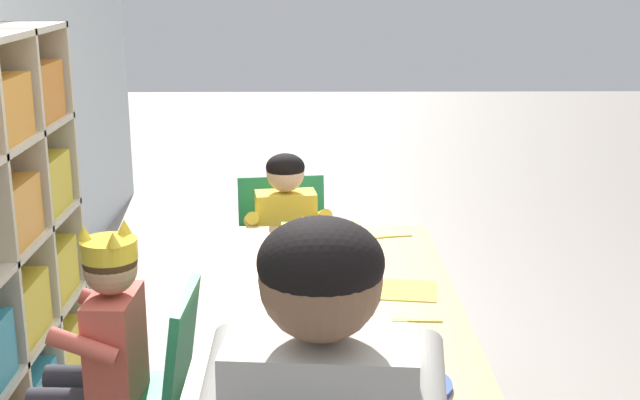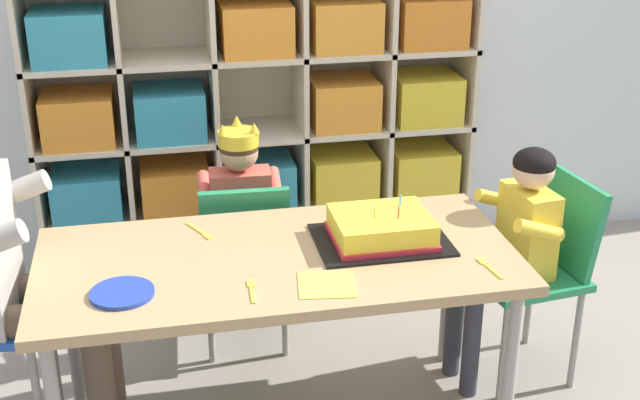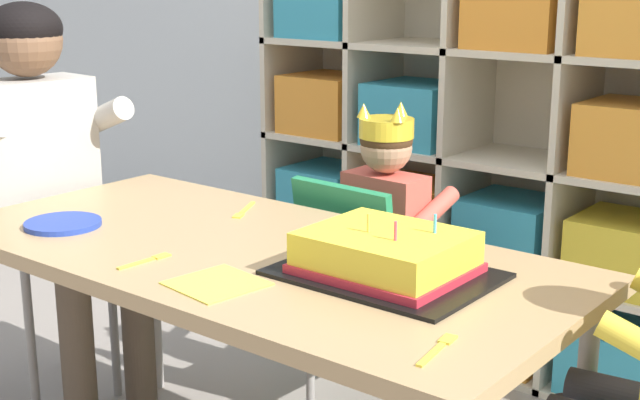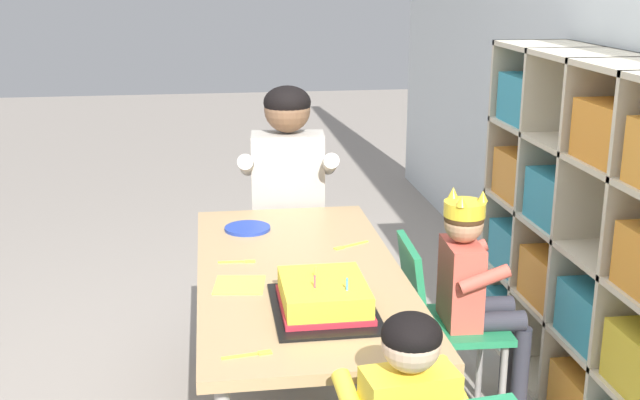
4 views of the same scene
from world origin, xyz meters
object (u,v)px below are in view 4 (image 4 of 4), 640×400
fork_near_child_seat (250,355)px  activity_table (300,284)px  classroom_chair_blue (440,317)px  adult_helper_seated (288,187)px  paper_plate_stack (248,228)px  fork_beside_plate_stack (349,246)px  birthday_cake_on_tray (324,298)px  fork_near_cake_tray (240,262)px  classroom_chair_adult_side (288,226)px  child_with_crown (474,280)px

fork_near_child_seat → activity_table: bearing=-117.3°
classroom_chair_blue → adult_helper_seated: bearing=34.8°
adult_helper_seated → paper_plate_stack: size_ratio=6.42×
adult_helper_seated → fork_beside_plate_stack: adult_helper_seated is taller
birthday_cake_on_tray → adult_helper_seated: bearing=179.4°
activity_table → fork_near_cake_tray: size_ratio=11.12×
activity_table → classroom_chair_adult_side: 0.88m
activity_table → fork_near_cake_tray: bearing=-117.9°
child_with_crown → paper_plate_stack: size_ratio=4.96×
classroom_chair_blue → paper_plate_stack: classroom_chair_blue is taller
activity_table → classroom_chair_blue: classroom_chair_blue is taller
birthday_cake_on_tray → paper_plate_stack: size_ratio=2.31×
child_with_crown → fork_beside_plate_stack: bearing=70.4°
fork_near_child_seat → fork_near_cake_tray: same height
paper_plate_stack → fork_near_child_seat: 1.01m
classroom_chair_blue → classroom_chair_adult_side: size_ratio=0.87×
fork_near_child_seat → fork_near_cake_tray: (-0.67, 0.00, 0.00)m
adult_helper_seated → fork_beside_plate_stack: size_ratio=8.05×
paper_plate_stack → fork_near_child_seat: paper_plate_stack is taller
classroom_chair_blue → paper_plate_stack: 0.78m
child_with_crown → fork_near_child_seat: child_with_crown is taller
fork_beside_plate_stack → classroom_chair_adult_side: bearing=75.4°
adult_helper_seated → activity_table: bearing=-88.3°
classroom_chair_blue → child_with_crown: bearing=-89.8°
activity_table → child_with_crown: 0.60m
classroom_chair_blue → paper_plate_stack: size_ratio=3.92×
classroom_chair_blue → paper_plate_stack: bearing=60.8°
activity_table → fork_beside_plate_stack: 0.29m
activity_table → paper_plate_stack: 0.46m
activity_table → fork_near_child_seat: size_ratio=10.64×
paper_plate_stack → fork_near_child_seat: bearing=-2.7°
birthday_cake_on_tray → fork_beside_plate_stack: birthday_cake_on_tray is taller
activity_table → classroom_chair_blue: bearing=95.3°
classroom_chair_adult_side → fork_beside_plate_stack: size_ratio=5.62×
adult_helper_seated → paper_plate_stack: (0.32, -0.19, -0.07)m
activity_table → paper_plate_stack: paper_plate_stack is taller
classroom_chair_blue → classroom_chair_adult_side: bearing=30.4°
classroom_chair_adult_side → adult_helper_seated: 0.24m
classroom_chair_adult_side → classroom_chair_blue: bearing=-57.3°
paper_plate_stack → fork_beside_plate_stack: 0.41m
activity_table → fork_near_child_seat: fork_near_child_seat is taller
adult_helper_seated → child_with_crown: bearing=-47.0°
classroom_chair_blue → adult_helper_seated: size_ratio=0.61×
adult_helper_seated → birthday_cake_on_tray: (1.07, -0.01, -0.04)m
fork_beside_plate_stack → fork_near_cake_tray: same height
child_with_crown → paper_plate_stack: bearing=64.6°
child_with_crown → adult_helper_seated: (-0.71, -0.56, 0.16)m
classroom_chair_blue → child_with_crown: child_with_crown is taller
child_with_crown → adult_helper_seated: bearing=40.7°
fork_beside_plate_stack → fork_near_cake_tray: (0.10, -0.39, 0.00)m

